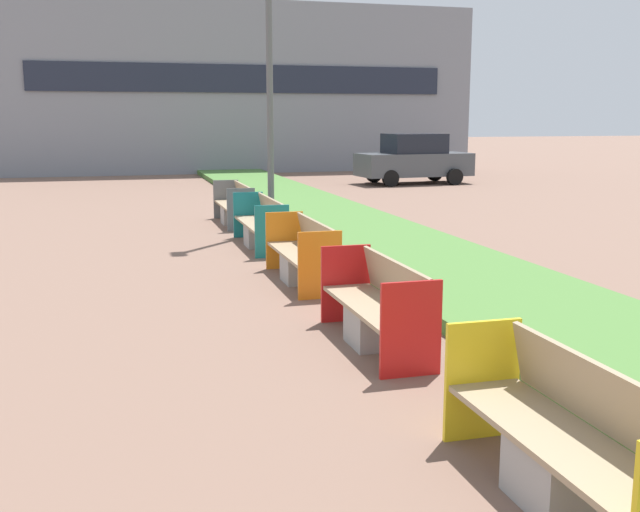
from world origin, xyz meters
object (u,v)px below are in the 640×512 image
at_px(bench_grey_frame, 235,208).
at_px(parked_car_distant, 414,159).
at_px(bench_orange_frame, 303,258).
at_px(street_lamp_post, 269,26).
at_px(bench_yellow_frame, 566,450).
at_px(bench_red_frame, 378,312).
at_px(bench_teal_frame, 261,227).

distance_m(bench_grey_frame, parked_car_distant, 12.12).
bearing_deg(bench_orange_frame, street_lamp_post, 83.40).
distance_m(bench_orange_frame, street_lamp_post, 6.64).
relative_size(bench_yellow_frame, bench_grey_frame, 0.96).
height_order(bench_red_frame, street_lamp_post, street_lamp_post).
relative_size(bench_orange_frame, bench_grey_frame, 0.98).
relative_size(bench_yellow_frame, bench_red_frame, 1.03).
height_order(street_lamp_post, parked_car_distant, street_lamp_post).
xyz_separation_m(bench_teal_frame, bench_grey_frame, (-0.00, 3.22, -0.00)).
xyz_separation_m(bench_teal_frame, street_lamp_post, (0.61, 1.98, 3.98)).
height_order(bench_teal_frame, parked_car_distant, parked_car_distant).
relative_size(bench_teal_frame, parked_car_distant, 0.57).
bearing_deg(bench_yellow_frame, bench_orange_frame, 90.00).
bearing_deg(bench_orange_frame, parked_car_distant, 62.07).
relative_size(bench_yellow_frame, parked_car_distant, 0.51).
relative_size(bench_red_frame, bench_grey_frame, 0.93).
bearing_deg(bench_orange_frame, bench_grey_frame, 90.00).
relative_size(bench_red_frame, street_lamp_post, 0.27).
height_order(bench_yellow_frame, bench_red_frame, same).
xyz_separation_m(bench_grey_frame, street_lamp_post, (0.61, -1.23, 3.98)).
bearing_deg(bench_yellow_frame, bench_red_frame, 90.01).
relative_size(bench_orange_frame, bench_teal_frame, 0.91).
bearing_deg(bench_grey_frame, parked_car_distant, 47.49).
xyz_separation_m(bench_yellow_frame, bench_teal_frame, (0.00, 10.16, 0.01)).
bearing_deg(street_lamp_post, bench_orange_frame, -96.60).
height_order(bench_orange_frame, parked_car_distant, parked_car_distant).
xyz_separation_m(bench_yellow_frame, street_lamp_post, (0.61, 12.15, 3.99)).
height_order(bench_teal_frame, bench_grey_frame, same).
height_order(bench_yellow_frame, bench_orange_frame, same).
distance_m(bench_orange_frame, bench_grey_frame, 6.51).
distance_m(bench_yellow_frame, street_lamp_post, 12.80).
distance_m(bench_yellow_frame, bench_orange_frame, 6.87).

